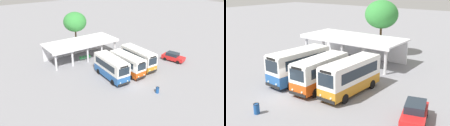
% 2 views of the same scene
% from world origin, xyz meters
% --- Properties ---
extents(ground_plane, '(180.00, 180.00, 0.00)m').
position_xyz_m(ground_plane, '(0.00, 0.00, 0.00)').
color(ground_plane, gray).
extents(city_bus_nearest_orange, '(2.77, 7.36, 3.51)m').
position_xyz_m(city_bus_nearest_orange, '(-1.86, 3.56, 1.93)').
color(city_bus_nearest_orange, black).
rests_on(city_bus_nearest_orange, ground).
extents(city_bus_second_in_row, '(2.39, 7.03, 3.24)m').
position_xyz_m(city_bus_second_in_row, '(1.28, 3.42, 1.79)').
color(city_bus_second_in_row, black).
rests_on(city_bus_second_in_row, ground).
extents(city_bus_middle_cream, '(2.42, 7.55, 3.33)m').
position_xyz_m(city_bus_middle_cream, '(4.41, 4.20, 1.84)').
color(city_bus_middle_cream, black).
rests_on(city_bus_middle_cream, ground).
extents(parked_car_flank, '(2.78, 4.47, 1.62)m').
position_xyz_m(parked_car_flank, '(11.66, 2.31, 0.83)').
color(parked_car_flank, black).
rests_on(parked_car_flank, ground).
extents(terminal_canopy, '(13.74, 6.12, 3.40)m').
position_xyz_m(terminal_canopy, '(-1.72, 14.33, 2.65)').
color(terminal_canopy, silver).
rests_on(terminal_canopy, ground).
extents(waiting_chair_end_by_column, '(0.45, 0.45, 0.86)m').
position_xyz_m(waiting_chair_end_by_column, '(-2.56, 12.51, 0.52)').
color(waiting_chair_end_by_column, slate).
rests_on(waiting_chair_end_by_column, ground).
extents(waiting_chair_second_from_end, '(0.45, 0.45, 0.86)m').
position_xyz_m(waiting_chair_second_from_end, '(-1.93, 12.47, 0.52)').
color(waiting_chair_second_from_end, slate).
rests_on(waiting_chair_second_from_end, ground).
extents(waiting_chair_middle_seat, '(0.45, 0.45, 0.86)m').
position_xyz_m(waiting_chair_middle_seat, '(-1.30, 12.40, 0.52)').
color(waiting_chair_middle_seat, slate).
rests_on(waiting_chair_middle_seat, ground).
extents(waiting_chair_fourth_seat, '(0.45, 0.45, 0.86)m').
position_xyz_m(waiting_chair_fourth_seat, '(-0.67, 12.50, 0.52)').
color(waiting_chair_fourth_seat, slate).
rests_on(waiting_chair_fourth_seat, ground).
extents(roadside_tree_behind_canopy, '(4.73, 4.73, 8.02)m').
position_xyz_m(roadside_tree_behind_canopy, '(-0.22, 18.66, 5.99)').
color(roadside_tree_behind_canopy, brown).
rests_on(roadside_tree_behind_canopy, ground).
extents(litter_bin_apron, '(0.49, 0.49, 0.90)m').
position_xyz_m(litter_bin_apron, '(0.72, -4.06, 0.46)').
color(litter_bin_apron, '#19478C').
rests_on(litter_bin_apron, ground).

